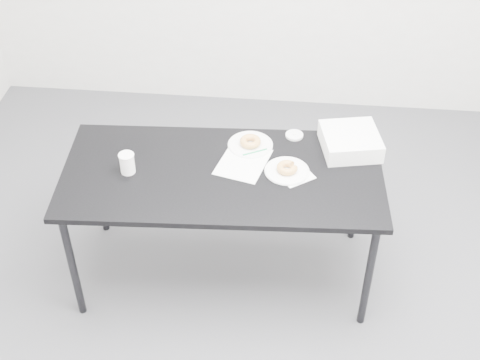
# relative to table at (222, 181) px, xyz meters

# --- Properties ---
(floor) EXTENTS (4.00, 4.00, 0.00)m
(floor) POSITION_rel_table_xyz_m (0.01, -0.16, -0.70)
(floor) COLOR #47474C
(floor) RESTS_ON ground
(table) EXTENTS (1.70, 0.87, 0.76)m
(table) POSITION_rel_table_xyz_m (0.00, 0.00, 0.00)
(table) COLOR black
(table) RESTS_ON floor
(scorecard) EXTENTS (0.30, 0.35, 0.00)m
(scorecard) POSITION_rel_table_xyz_m (0.10, 0.09, 0.06)
(scorecard) COLOR white
(scorecard) RESTS_ON table
(logo_patch) EXTENTS (0.06, 0.06, 0.00)m
(logo_patch) POSITION_rel_table_xyz_m (0.17, 0.19, 0.06)
(logo_patch) COLOR #3C922A
(logo_patch) RESTS_ON scorecard
(pen) EXTENTS (0.13, 0.07, 0.01)m
(pen) POSITION_rel_table_xyz_m (0.16, 0.18, 0.06)
(pen) COLOR #0B7D42
(pen) RESTS_ON scorecard
(napkin) EXTENTS (0.23, 0.23, 0.00)m
(napkin) POSITION_rel_table_xyz_m (0.37, 0.02, 0.06)
(napkin) COLOR white
(napkin) RESTS_ON table
(plate_near) EXTENTS (0.23, 0.23, 0.01)m
(plate_near) POSITION_rel_table_xyz_m (0.33, 0.04, 0.06)
(plate_near) COLOR white
(plate_near) RESTS_ON napkin
(donut_near) EXTENTS (0.15, 0.15, 0.04)m
(donut_near) POSITION_rel_table_xyz_m (0.33, 0.04, 0.08)
(donut_near) COLOR #BF763C
(donut_near) RESTS_ON plate_near
(plate_far) EXTENTS (0.25, 0.25, 0.01)m
(plate_far) POSITION_rel_table_xyz_m (0.12, 0.25, 0.06)
(plate_far) COLOR white
(plate_far) RESTS_ON table
(donut_far) EXTENTS (0.14, 0.14, 0.04)m
(donut_far) POSITION_rel_table_xyz_m (0.12, 0.25, 0.08)
(donut_far) COLOR #BF763C
(donut_far) RESTS_ON plate_far
(coffee_cup) EXTENTS (0.08, 0.08, 0.11)m
(coffee_cup) POSITION_rel_table_xyz_m (-0.49, -0.04, 0.11)
(coffee_cup) COLOR white
(coffee_cup) RESTS_ON table
(cup_lid) EXTENTS (0.10, 0.10, 0.01)m
(cup_lid) POSITION_rel_table_xyz_m (0.36, 0.35, 0.06)
(cup_lid) COLOR white
(cup_lid) RESTS_ON table
(bakery_box) EXTENTS (0.35, 0.35, 0.10)m
(bakery_box) POSITION_rel_table_xyz_m (0.66, 0.27, 0.11)
(bakery_box) COLOR white
(bakery_box) RESTS_ON table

